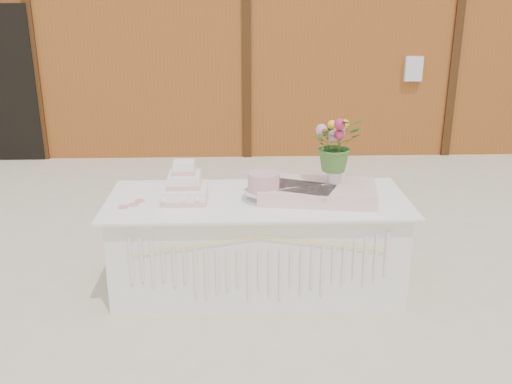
% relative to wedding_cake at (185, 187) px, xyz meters
% --- Properties ---
extents(ground, '(80.00, 80.00, 0.00)m').
position_rel_wedding_cake_xyz_m(ground, '(0.57, 0.02, -0.88)').
color(ground, beige).
rests_on(ground, ground).
extents(barn, '(12.60, 4.60, 3.30)m').
position_rel_wedding_cake_xyz_m(barn, '(0.56, 6.01, 0.80)').
color(barn, brown).
rests_on(barn, ground).
extents(cake_table, '(2.40, 1.00, 0.77)m').
position_rel_wedding_cake_xyz_m(cake_table, '(0.57, 0.01, -0.49)').
color(cake_table, white).
rests_on(cake_table, ground).
extents(wedding_cake, '(0.35, 0.35, 0.32)m').
position_rel_wedding_cake_xyz_m(wedding_cake, '(0.00, 0.00, 0.00)').
color(wedding_cake, white).
rests_on(wedding_cake, cake_table).
extents(pink_cake_stand, '(0.32, 0.32, 0.23)m').
position_rel_wedding_cake_xyz_m(pink_cake_stand, '(0.62, -0.03, 0.02)').
color(pink_cake_stand, silver).
rests_on(pink_cake_stand, cake_table).
extents(satin_runner, '(0.98, 0.66, 0.12)m').
position_rel_wedding_cake_xyz_m(satin_runner, '(1.05, 0.00, -0.05)').
color(satin_runner, '#FFD5CD').
rests_on(satin_runner, cake_table).
extents(flower_vase, '(0.11, 0.11, 0.15)m').
position_rel_wedding_cake_xyz_m(flower_vase, '(1.19, 0.05, 0.08)').
color(flower_vase, '#BBBBC0').
rests_on(flower_vase, satin_runner).
extents(bouquet, '(0.48, 0.44, 0.43)m').
position_rel_wedding_cake_xyz_m(bouquet, '(1.19, 0.05, 0.37)').
color(bouquet, '#3F6C2B').
rests_on(bouquet, flower_vase).
extents(loose_flowers, '(0.16, 0.37, 0.02)m').
position_rel_wedding_cake_xyz_m(loose_flowers, '(-0.39, 0.03, -0.10)').
color(loose_flowers, pink).
rests_on(loose_flowers, cake_table).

